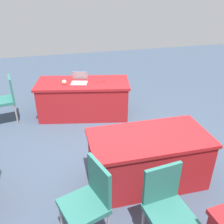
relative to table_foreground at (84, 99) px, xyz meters
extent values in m
plane|color=#3D4C60|center=(-0.29, 1.84, -0.38)|extent=(14.40, 14.40, 0.00)
cube|color=#AD1E23|center=(0.00, 0.00, 0.35)|extent=(2.03, 1.22, 0.05)
cube|color=#AD1E23|center=(0.00, 0.00, -0.03)|extent=(1.95, 1.17, 0.70)
cube|color=#AD1E23|center=(-0.55, 2.23, 0.35)|extent=(1.63, 0.86, 0.05)
cube|color=#AD1E23|center=(-0.55, 2.23, -0.03)|extent=(1.57, 0.82, 0.70)
cylinder|color=#9E9993|center=(-0.54, 3.01, -0.16)|extent=(0.03, 0.03, 0.43)
cylinder|color=#9E9993|center=(-0.16, 3.05, -0.16)|extent=(0.03, 0.03, 0.43)
cube|color=#2D7066|center=(-0.37, 3.22, 0.08)|extent=(0.48, 0.48, 0.06)
cube|color=#2D7066|center=(-0.35, 3.02, 0.34)|extent=(0.42, 0.08, 0.45)
cylinder|color=#9E9993|center=(0.70, 2.78, -0.15)|extent=(0.03, 0.03, 0.45)
cylinder|color=#9E9993|center=(0.33, 2.66, -0.15)|extent=(0.03, 0.03, 0.45)
cube|color=#2D7066|center=(0.46, 2.90, 0.10)|extent=(0.55, 0.55, 0.06)
cube|color=#2D7066|center=(0.27, 2.84, 0.36)|extent=(0.17, 0.41, 0.45)
cylinder|color=#9E9993|center=(1.38, 0.06, -0.16)|extent=(0.03, 0.03, 0.44)
cylinder|color=#9E9993|center=(1.44, -0.31, -0.16)|extent=(0.03, 0.03, 0.44)
cube|color=#2D7066|center=(1.60, -0.10, 0.09)|extent=(0.50, 0.50, 0.06)
cube|color=#2D7066|center=(1.40, -0.13, 0.35)|extent=(0.11, 0.42, 0.45)
cube|color=silver|center=(0.08, 0.06, 0.38)|extent=(0.37, 0.30, 0.02)
cube|color=#B7B7BC|center=(0.04, -0.08, 0.49)|extent=(0.32, 0.16, 0.19)
sphere|color=beige|center=(0.38, 0.03, 0.42)|extent=(0.09, 0.09, 0.09)
cube|color=red|center=(-0.36, 0.09, 0.38)|extent=(0.18, 0.04, 0.01)
camera|label=1|loc=(0.62, 4.69, 2.15)|focal=38.89mm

